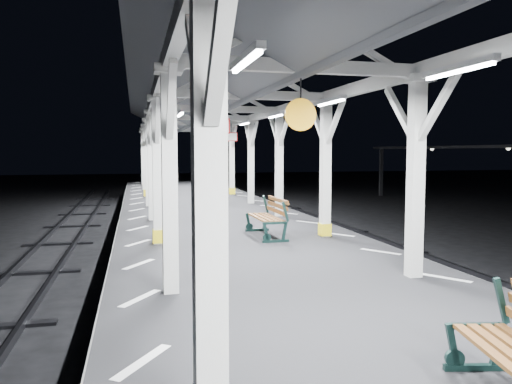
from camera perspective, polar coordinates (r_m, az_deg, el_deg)
name	(u,v)px	position (r m, az deg, el deg)	size (l,w,h in m)	color
ground	(267,307)	(10.14, 1.23, -13.05)	(120.00, 120.00, 0.00)	black
platform	(267,283)	(10.00, 1.24, -10.32)	(6.00, 50.00, 1.00)	black
hazard_stripes_left	(139,264)	(9.57, -13.23, -8.04)	(1.00, 48.00, 0.01)	silver
hazard_stripes_right	(380,252)	(10.76, 14.04, -6.63)	(1.00, 48.00, 0.01)	silver
track_right	(485,287)	(12.34, 24.66, -9.87)	(2.20, 60.00, 0.16)	#2D2D33
canopy	(267,74)	(9.75, 1.31, 13.38)	(5.40, 49.00, 4.65)	silver
bench_mid	(270,216)	(12.23, 1.58, -2.76)	(0.68, 1.75, 0.95)	black
bench_far	(212,193)	(19.59, -5.06, -0.16)	(0.66, 1.54, 0.81)	black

